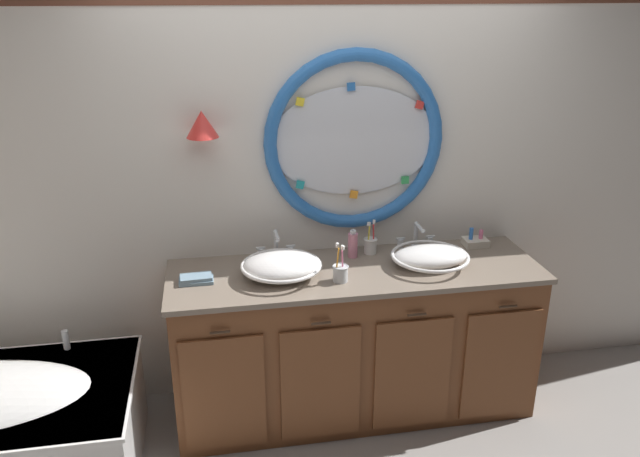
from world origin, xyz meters
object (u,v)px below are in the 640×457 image
object	(u,v)px
soap_dispenser	(353,245)
toiletry_basket	(475,241)
sink_basin_left	(281,266)
sink_basin_right	(430,256)
toothbrush_holder_right	(370,245)
toothbrush_holder_left	(340,272)
folded_hand_towel	(196,279)

from	to	relation	value
soap_dispenser	toiletry_basket	distance (m)	0.77
sink_basin_left	toiletry_basket	size ratio (longest dim) A/B	3.09
sink_basin_left	toiletry_basket	world-z (taller)	sink_basin_left
sink_basin_right	toothbrush_holder_right	world-z (taller)	toothbrush_holder_right
sink_basin_left	sink_basin_right	world-z (taller)	sink_basin_left
sink_basin_left	toiletry_basket	distance (m)	1.22
sink_basin_right	toothbrush_holder_left	size ratio (longest dim) A/B	1.97
sink_basin_right	toothbrush_holder_right	bearing A→B (deg)	141.86
folded_hand_towel	sink_basin_right	bearing A→B (deg)	-0.57
toothbrush_holder_right	toiletry_basket	xyz separation A→B (m)	(0.65, 0.00, -0.03)
sink_basin_left	folded_hand_towel	world-z (taller)	sink_basin_left
toothbrush_holder_left	folded_hand_towel	bearing A→B (deg)	170.82
toiletry_basket	toothbrush_holder_right	bearing A→B (deg)	-179.86
soap_dispenser	toiletry_basket	bearing A→B (deg)	2.60
toothbrush_holder_left	sink_basin_left	bearing A→B (deg)	160.15
soap_dispenser	folded_hand_towel	world-z (taller)	soap_dispenser
toothbrush_holder_left	toiletry_basket	world-z (taller)	toothbrush_holder_left
toothbrush_holder_right	soap_dispenser	bearing A→B (deg)	-163.72
soap_dispenser	folded_hand_towel	distance (m)	0.91
toothbrush_holder_right	folded_hand_towel	size ratio (longest dim) A/B	1.16
sink_basin_right	toothbrush_holder_left	world-z (taller)	toothbrush_holder_left
soap_dispenser	toiletry_basket	size ratio (longest dim) A/B	1.23
sink_basin_left	toiletry_basket	bearing A→B (deg)	10.62
sink_basin_left	soap_dispenser	bearing A→B (deg)	23.58
toothbrush_holder_right	toiletry_basket	size ratio (longest dim) A/B	1.47
sink_basin_left	toothbrush_holder_right	size ratio (longest dim) A/B	2.10
sink_basin_right	folded_hand_towel	size ratio (longest dim) A/B	2.44
sink_basin_left	toothbrush_holder_right	bearing A→B (deg)	22.13
toothbrush_holder_right	folded_hand_towel	xyz separation A→B (m)	(-1.00, -0.21, -0.04)
soap_dispenser	toothbrush_holder_left	bearing A→B (deg)	-114.36
sink_basin_left	soap_dispenser	xyz separation A→B (m)	(0.44, 0.19, 0.01)
sink_basin_left	toothbrush_holder_right	world-z (taller)	toothbrush_holder_right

